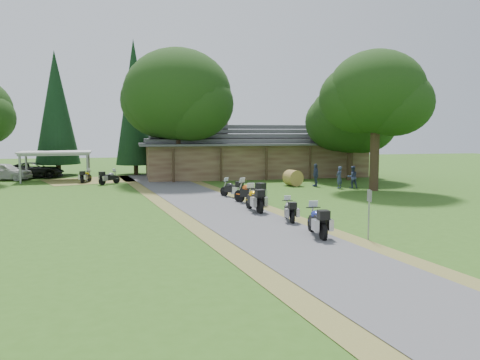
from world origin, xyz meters
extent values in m
plane|color=#315919|center=(0.00, 0.00, 0.00)|extent=(120.00, 120.00, 0.00)
plane|color=#504F52|center=(-0.50, 4.00, 0.00)|extent=(51.95, 51.95, 0.00)
imported|color=silver|center=(-16.14, 24.66, 0.97)|extent=(3.88, 6.23, 1.93)
imported|color=black|center=(-14.04, 26.36, 1.07)|extent=(2.39, 5.59, 2.14)
imported|color=#353F60|center=(9.67, 12.80, 0.96)|extent=(0.67, 0.64, 1.92)
imported|color=#353F60|center=(10.66, 12.64, 0.97)|extent=(0.57, 0.42, 1.95)
imported|color=#353F60|center=(8.43, 14.34, 1.03)|extent=(0.46, 0.61, 2.06)
cylinder|color=olive|center=(6.86, 15.08, 0.62)|extent=(1.45, 1.37, 1.23)
cone|color=black|center=(-4.96, 27.82, 6.55)|extent=(3.79, 3.79, 13.11)
cone|color=black|center=(-12.30, 28.74, 5.96)|extent=(4.16, 4.16, 11.92)
camera|label=1|loc=(-5.29, -19.23, 4.18)|focal=35.00mm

